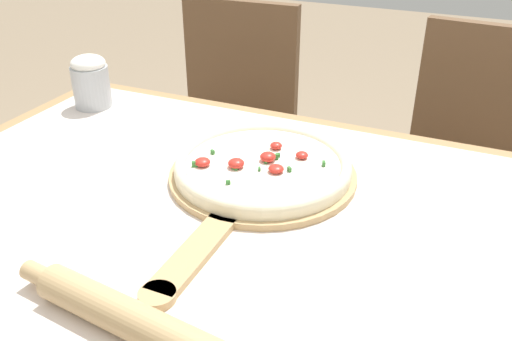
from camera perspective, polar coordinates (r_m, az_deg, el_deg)
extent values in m
cube|color=#A87F51|center=(0.90, -2.69, -4.91)|extent=(1.21, 0.82, 0.03)
cylinder|color=#A87F51|center=(1.61, -14.54, -4.97)|extent=(0.06, 0.06, 0.73)
cube|color=silver|center=(0.89, -2.71, -3.97)|extent=(1.13, 0.74, 0.00)
cylinder|color=tan|center=(0.96, 0.72, -0.45)|extent=(0.33, 0.33, 0.01)
cube|color=tan|center=(0.78, -6.34, -8.46)|extent=(0.04, 0.20, 0.01)
cylinder|color=tan|center=(0.72, -10.36, -12.86)|extent=(0.05, 0.05, 0.01)
cylinder|color=beige|center=(0.96, 0.73, 0.28)|extent=(0.31, 0.31, 0.02)
torus|color=beige|center=(0.95, 0.73, 0.70)|extent=(0.31, 0.31, 0.02)
cylinder|color=white|center=(0.95, 0.73, 0.78)|extent=(0.27, 0.27, 0.00)
ellipsoid|color=red|center=(0.93, -2.11, 0.77)|extent=(0.03, 0.03, 0.02)
ellipsoid|color=red|center=(1.00, 2.13, 2.64)|extent=(0.02, 0.02, 0.01)
ellipsoid|color=red|center=(0.95, 1.25, 1.45)|extent=(0.03, 0.03, 0.02)
ellipsoid|color=red|center=(0.97, 4.86, 1.63)|extent=(0.02, 0.02, 0.01)
ellipsoid|color=red|center=(0.92, 2.12, 0.19)|extent=(0.03, 0.03, 0.01)
ellipsoid|color=red|center=(0.94, -5.66, 0.90)|extent=(0.03, 0.03, 0.01)
cube|color=#387533|center=(0.95, 1.08, 1.05)|extent=(0.01, 0.01, 0.01)
cube|color=#387533|center=(0.98, -4.59, 1.95)|extent=(0.01, 0.01, 0.01)
cube|color=#387533|center=(0.92, 3.53, 0.13)|extent=(0.01, 0.01, 0.01)
cube|color=#387533|center=(0.96, 2.09, 1.46)|extent=(0.01, 0.01, 0.01)
cube|color=#387533|center=(0.89, -2.96, -1.25)|extent=(0.01, 0.01, 0.01)
cube|color=#387533|center=(0.93, -2.21, 0.34)|extent=(0.01, 0.01, 0.01)
cube|color=#387533|center=(0.97, 2.34, 1.63)|extent=(0.01, 0.01, 0.01)
cube|color=#387533|center=(0.94, -6.47, 0.68)|extent=(0.01, 0.01, 0.01)
cube|color=#387533|center=(0.95, 7.15, 0.73)|extent=(0.01, 0.01, 0.01)
cube|color=#387533|center=(0.92, 0.36, 0.16)|extent=(0.01, 0.01, 0.01)
cylinder|color=tan|center=(0.65, -10.38, -16.40)|extent=(0.35, 0.09, 0.05)
cylinder|color=tan|center=(0.77, -21.84, -10.16)|extent=(0.05, 0.03, 0.03)
cube|color=brown|center=(1.71, -3.92, 1.34)|extent=(0.41, 0.41, 0.02)
cube|color=brown|center=(1.77, -1.62, 10.53)|extent=(0.38, 0.05, 0.44)
cylinder|color=brown|center=(1.78, -10.58, -6.53)|extent=(0.04, 0.04, 0.43)
cylinder|color=brown|center=(1.66, -0.99, -9.05)|extent=(0.04, 0.04, 0.43)
cylinder|color=brown|center=(2.01, -5.87, -1.66)|extent=(0.04, 0.04, 0.43)
cylinder|color=brown|center=(1.90, 2.75, -3.50)|extent=(0.04, 0.04, 0.43)
cube|color=brown|center=(1.55, 20.35, -3.73)|extent=(0.44, 0.44, 0.02)
cube|color=brown|center=(1.62, 23.09, 6.29)|extent=(0.38, 0.08, 0.44)
cylinder|color=brown|center=(1.58, 11.96, -11.99)|extent=(0.04, 0.04, 0.43)
cylinder|color=brown|center=(1.55, 23.49, -15.20)|extent=(0.04, 0.04, 0.43)
cylinder|color=brown|center=(1.83, 15.33, -6.08)|extent=(0.04, 0.04, 0.43)
cylinder|color=brown|center=(1.81, 25.13, -8.67)|extent=(0.04, 0.04, 0.43)
cylinder|color=#B2B7BC|center=(1.31, -16.93, 8.44)|extent=(0.08, 0.08, 0.09)
ellipsoid|color=white|center=(1.29, -17.28, 10.72)|extent=(0.08, 0.08, 0.04)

